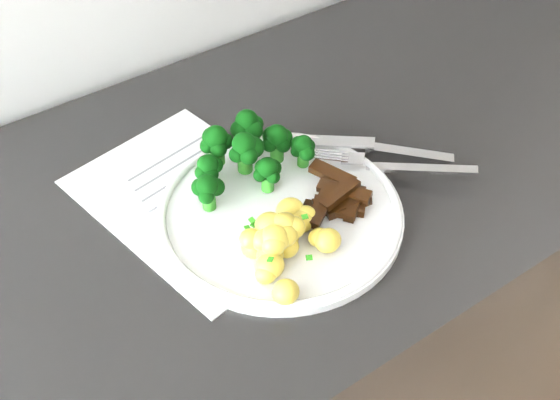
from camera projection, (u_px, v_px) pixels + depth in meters
counter at (308, 350)px, 1.26m from camera, size 2.39×0.60×0.90m
recipe_paper at (196, 199)px, 0.89m from camera, size 0.27×0.34×0.00m
plate at (280, 213)px, 0.86m from camera, size 0.30×0.30×0.02m
broccoli at (246, 151)px, 0.89m from camera, size 0.17×0.11×0.07m
potatoes at (282, 239)px, 0.80m from camera, size 0.11×0.13×0.05m
beef_strips at (338, 199)px, 0.86m from camera, size 0.10×0.10×0.03m
fork at (398, 165)px, 0.91m from camera, size 0.16×0.16×0.02m
knife at (385, 151)px, 0.94m from camera, size 0.19×0.18×0.03m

